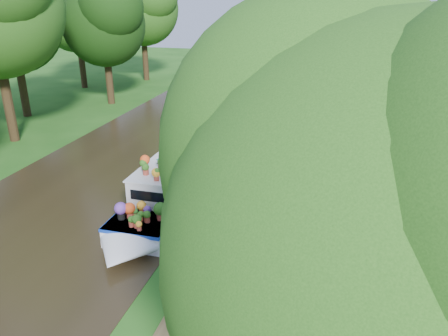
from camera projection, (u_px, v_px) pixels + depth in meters
ground at (232, 195)px, 19.23m from camera, size 100.00×100.00×0.00m
canal_water at (109, 181)px, 20.68m from camera, size 10.00×100.00×0.02m
towpath at (258, 198)px, 18.93m from camera, size 2.20×100.00×0.03m
plant_boat at (181, 174)px, 19.28m from camera, size 2.29×13.52×2.27m
tree_near_overhang at (336, 35)px, 18.57m from camera, size 5.52×5.28×8.99m
tree_near_mid at (352, 22)px, 29.21m from camera, size 6.90×6.60×9.40m
tree_near_far at (347, 7)px, 38.95m from camera, size 7.59×7.26×10.30m
tree_near_behind at (396, 214)px, 5.13m from camera, size 6.44×6.16×8.68m
tree_far_c at (104, 18)px, 32.65m from camera, size 7.13×6.82×9.59m
tree_far_d at (142, 2)px, 41.64m from camera, size 8.05×7.70×10.85m
tree_far_g at (11, 17)px, 29.05m from camera, size 7.36×7.04×9.95m
tree_far_h at (76, 6)px, 38.23m from camera, size 7.82×7.48×10.49m
second_boat at (272, 86)px, 38.52m from camera, size 2.70×7.25×1.37m
sandwich_board at (266, 208)px, 16.93m from camera, size 0.75×0.70×1.13m
pedestrian_pink at (296, 91)px, 34.92m from camera, size 0.76×0.61×1.80m
pedestrian_dark at (309, 92)px, 35.16m from camera, size 0.95×0.85×1.60m
verge_plant at (221, 212)px, 17.37m from camera, size 0.46×0.43×0.40m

